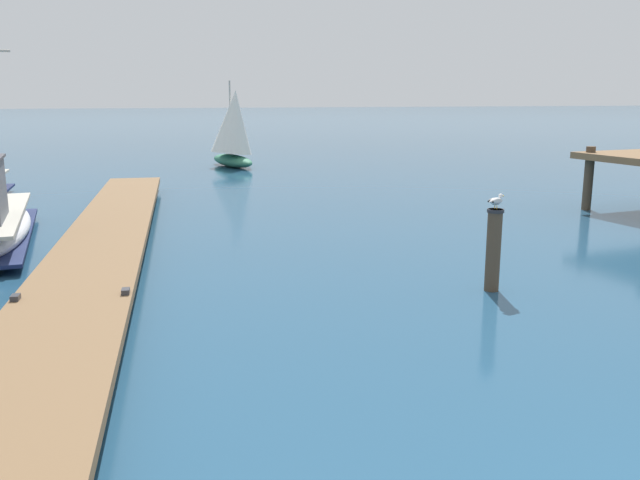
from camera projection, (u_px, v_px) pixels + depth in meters
name	position (u px, v px, depth m)	size (l,w,h in m)	color
floating_dock	(103.00, 242.00, 14.39)	(3.84, 22.29, 0.53)	brown
mooring_piling	(493.00, 248.00, 11.91)	(0.30, 0.30, 1.50)	#4C3D2D
perched_seagull	(496.00, 201.00, 11.72)	(0.37, 0.21, 0.27)	gold
distant_sailboat	(233.00, 129.00, 32.61)	(2.74, 4.18, 4.19)	#337556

